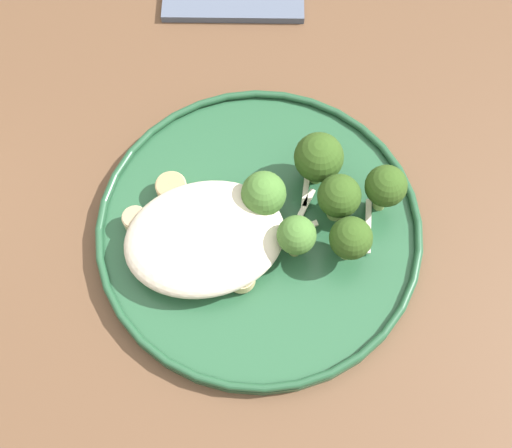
{
  "coord_description": "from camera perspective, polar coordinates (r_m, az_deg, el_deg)",
  "views": [
    {
      "loc": [
        0.05,
        0.19,
        1.29
      ],
      "look_at": [
        0.0,
        -0.04,
        0.76
      ],
      "focal_mm": 46.33,
      "sensor_mm": 36.0,
      "label": 1
    }
  ],
  "objects": [
    {
      "name": "seared_scallop_front_small",
      "position": [
        0.56,
        -1.29,
        -4.63
      ],
      "size": [
        0.02,
        0.02,
        0.01
      ],
      "color": "#E5C689",
      "rests_on": "dinner_plate"
    },
    {
      "name": "dinner_plate",
      "position": [
        0.59,
        -0.0,
        -0.46
      ],
      "size": [
        0.29,
        0.29,
        0.02
      ],
      "color": "#235133",
      "rests_on": "wooden_dining_table"
    },
    {
      "name": "seared_scallop_center_golden",
      "position": [
        0.58,
        -3.6,
        -0.08
      ],
      "size": [
        0.03,
        0.03,
        0.02
      ],
      "color": "#E5C689",
      "rests_on": "dinner_plate"
    },
    {
      "name": "broccoli_floret_center_pile",
      "position": [
        0.57,
        7.17,
        2.32
      ],
      "size": [
        0.04,
        0.04,
        0.05
      ],
      "color": "#89A356",
      "rests_on": "dinner_plate"
    },
    {
      "name": "seared_scallop_on_noodles",
      "position": [
        0.58,
        -5.74,
        -0.09
      ],
      "size": [
        0.03,
        0.03,
        0.01
      ],
      "color": "#E5C689",
      "rests_on": "dinner_plate"
    },
    {
      "name": "broccoli_floret_small_sprig",
      "position": [
        0.55,
        8.2,
        -1.36
      ],
      "size": [
        0.04,
        0.04,
        0.05
      ],
      "color": "#89A356",
      "rests_on": "dinner_plate"
    },
    {
      "name": "broccoli_floret_left_leaning",
      "position": [
        0.55,
        3.51,
        -1.02
      ],
      "size": [
        0.03,
        0.03,
        0.05
      ],
      "color": "#7A994C",
      "rests_on": "dinner_plate"
    },
    {
      "name": "wooden_dining_table",
      "position": [
        0.66,
        1.01,
        -6.64
      ],
      "size": [
        1.4,
        1.0,
        0.74
      ],
      "color": "brown",
      "rests_on": "ground"
    },
    {
      "name": "ground",
      "position": [
        1.3,
        0.53,
        -15.45
      ],
      "size": [
        6.0,
        6.0,
        0.0
      ],
      "primitive_type": "plane",
      "color": "#665B51"
    },
    {
      "name": "seared_scallop_right_edge",
      "position": [
        0.57,
        -5.63,
        -2.79
      ],
      "size": [
        0.03,
        0.03,
        0.01
      ],
      "color": "#E5C689",
      "rests_on": "dinner_plate"
    },
    {
      "name": "onion_sliver_short_strip",
      "position": [
        0.59,
        3.97,
        1.0
      ],
      "size": [
        0.04,
        0.04,
        0.0
      ],
      "primitive_type": "cube",
      "rotation": [
        0.0,
        0.0,
        4.04
      ],
      "color": "silver",
      "rests_on": "dinner_plate"
    },
    {
      "name": "seared_scallop_tiny_bay",
      "position": [
        0.59,
        -10.37,
        0.36
      ],
      "size": [
        0.02,
        0.02,
        0.02
      ],
      "color": "beige",
      "rests_on": "dinner_plate"
    },
    {
      "name": "onion_sliver_pale_crescent",
      "position": [
        0.59,
        9.65,
        -0.17
      ],
      "size": [
        0.02,
        0.05,
        0.0
      ],
      "primitive_type": "cube",
      "rotation": [
        0.0,
        0.0,
        1.26
      ],
      "color": "silver",
      "rests_on": "dinner_plate"
    },
    {
      "name": "broccoli_floret_rear_charred",
      "position": [
        0.57,
        11.13,
        3.17
      ],
      "size": [
        0.04,
        0.04,
        0.06
      ],
      "color": "#89A356",
      "rests_on": "dinner_plate"
    },
    {
      "name": "broccoli_floret_beside_noodles",
      "position": [
        0.58,
        5.43,
        5.7
      ],
      "size": [
        0.04,
        0.04,
        0.06
      ],
      "color": "#7A994C",
      "rests_on": "dinner_plate"
    },
    {
      "name": "seared_scallop_rear_pale",
      "position": [
        0.6,
        -7.32,
        3.11
      ],
      "size": [
        0.03,
        0.03,
        0.01
      ],
      "color": "#E5C689",
      "rests_on": "dinner_plate"
    },
    {
      "name": "noodle_bed",
      "position": [
        0.56,
        -4.45,
        -1.2
      ],
      "size": [
        0.14,
        0.11,
        0.04
      ],
      "color": "beige",
      "rests_on": "dinner_plate"
    },
    {
      "name": "seared_scallop_large_seared",
      "position": [
        0.58,
        -8.58,
        -1.39
      ],
      "size": [
        0.03,
        0.03,
        0.02
      ],
      "color": "#DBB77A",
      "rests_on": "dinner_plate"
    },
    {
      "name": "onion_sliver_long_sliver",
      "position": [
        0.61,
        4.41,
        3.87
      ],
      "size": [
        0.02,
        0.05,
        0.0
      ],
      "primitive_type": "cube",
      "rotation": [
        0.0,
        0.0,
        4.36
      ],
      "color": "silver",
      "rests_on": "dinner_plate"
    },
    {
      "name": "onion_sliver_curled_piece",
      "position": [
        0.58,
        3.25,
        -0.64
      ],
      "size": [
        0.05,
        0.01,
        0.0
      ],
      "primitive_type": "cube",
      "rotation": [
        0.0,
        0.0,
        3.29
      ],
      "color": "silver",
      "rests_on": "dinner_plate"
    },
    {
      "name": "broccoli_floret_front_edge",
      "position": [
        0.57,
        0.67,
        2.59
      ],
      "size": [
        0.04,
        0.04,
        0.05
      ],
      "color": "#7A994C",
      "rests_on": "dinner_plate"
    }
  ]
}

